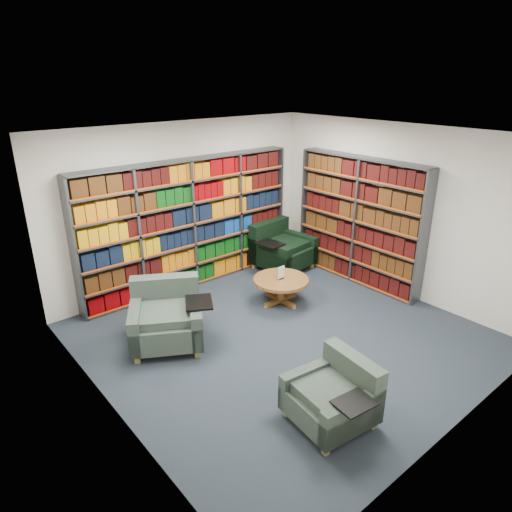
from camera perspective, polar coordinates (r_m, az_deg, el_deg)
room_shell at (r=6.03m, az=3.66°, el=1.45°), size 5.02×5.02×2.82m
bookshelf_back at (r=7.90m, az=-8.16°, el=3.94°), size 4.00×0.28×2.20m
bookshelf_right at (r=8.18m, az=12.72°, el=4.25°), size 0.28×2.50×2.20m
chair_teal_left at (r=6.49m, az=-11.11°, el=-7.63°), size 1.29×1.29×0.86m
chair_green_right at (r=8.77m, az=2.95°, el=0.79°), size 1.18×1.06×0.87m
chair_teal_front at (r=5.17m, az=9.95°, el=-16.95°), size 0.89×0.99×0.72m
coffee_table at (r=7.41m, az=3.13°, el=-3.45°), size 0.90×0.90×0.63m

